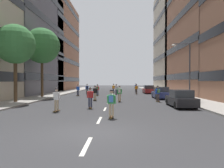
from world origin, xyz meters
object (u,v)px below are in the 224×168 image
at_px(skater_2, 97,89).
at_px(skater_6, 136,88).
at_px(skater_0, 111,102).
at_px(skater_3, 136,87).
at_px(street_tree_near, 42,46).
at_px(skater_1, 116,89).
at_px(skater_7, 114,88).
at_px(skater_5, 158,93).
at_px(skater_10, 95,92).
at_px(skater_8, 90,96).
at_px(skater_11, 57,99).
at_px(skater_9, 78,89).
at_px(parked_car_mid, 181,99).
at_px(streetlamp_right, 186,65).
at_px(parked_car_near, 149,90).
at_px(parked_car_far, 161,93).
at_px(street_tree_mid, 15,44).
at_px(skater_12, 119,93).
at_px(skater_4, 87,89).

bearing_deg(skater_2, skater_6, 33.65).
bearing_deg(skater_0, skater_3, 82.86).
relative_size(street_tree_near, skater_1, 5.35).
relative_size(skater_3, skater_7, 1.00).
bearing_deg(skater_5, skater_2, 127.95).
bearing_deg(skater_3, skater_10, -107.63).
height_order(skater_8, skater_11, same).
xyz_separation_m(street_tree_near, skater_9, (4.39, 3.29, -6.19)).
height_order(parked_car_mid, skater_8, skater_8).
xyz_separation_m(streetlamp_right, skater_8, (-10.11, -6.99, -3.12)).
relative_size(parked_car_near, skater_10, 2.47).
distance_m(parked_car_mid, streetlamp_right, 7.14).
bearing_deg(skater_10, parked_car_far, 20.42).
relative_size(parked_car_mid, skater_10, 2.47).
relative_size(parked_car_mid, skater_8, 2.47).
height_order(parked_car_far, skater_9, skater_9).
height_order(parked_car_mid, parked_car_far, same).
distance_m(skater_6, skater_9, 10.55).
height_order(parked_car_far, skater_5, skater_5).
bearing_deg(parked_car_mid, parked_car_far, 90.00).
height_order(parked_car_near, skater_5, skater_5).
height_order(skater_5, skater_11, same).
distance_m(skater_0, skater_9, 20.65).
bearing_deg(skater_6, skater_7, 148.72).
distance_m(skater_1, skater_9, 6.79).
distance_m(street_tree_mid, skater_9, 12.93).
xyz_separation_m(street_tree_mid, skater_6, (13.76, 15.91, -5.08)).
relative_size(skater_1, skater_9, 1.00).
xyz_separation_m(parked_car_mid, skater_8, (-7.84, -1.17, 0.32)).
height_order(parked_car_far, skater_7, skater_7).
relative_size(parked_car_mid, street_tree_near, 0.46).
height_order(street_tree_near, skater_2, street_tree_near).
bearing_deg(skater_8, skater_0, -67.62).
bearing_deg(skater_0, skater_12, 87.18).
distance_m(street_tree_mid, skater_7, 21.39).
bearing_deg(skater_11, skater_7, 81.57).
xyz_separation_m(skater_4, skater_11, (0.79, -20.73, -0.03)).
height_order(skater_1, skater_2, same).
relative_size(parked_car_near, skater_1, 2.47).
distance_m(skater_1, skater_2, 4.06).
distance_m(parked_car_near, street_tree_mid, 24.68).
xyz_separation_m(skater_8, skater_10, (-0.39, 7.16, -0.03)).
bearing_deg(skater_11, skater_1, 78.55).
height_order(parked_car_mid, skater_6, skater_6).
height_order(parked_car_near, skater_4, skater_4).
xyz_separation_m(street_tree_near, skater_4, (5.28, 6.82, -6.16)).
relative_size(parked_car_near, skater_6, 2.47).
bearing_deg(skater_4, parked_car_mid, -58.13).
height_order(street_tree_near, skater_5, street_tree_near).
xyz_separation_m(skater_2, skater_5, (7.64, -9.79, 0.00)).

